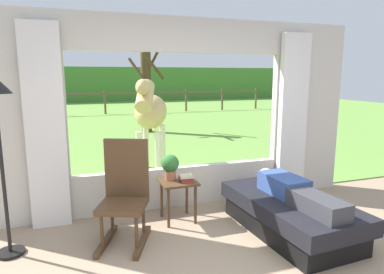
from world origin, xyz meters
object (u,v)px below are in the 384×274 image
(reclining_person, at_px, (294,191))
(horse, at_px, (150,113))
(book_stack, at_px, (186,178))
(potted_plant, at_px, (170,166))
(pasture_tree, at_px, (147,89))
(side_table, at_px, (178,188))
(rocking_chair, at_px, (125,193))
(recliner_sofa, at_px, (290,214))

(reclining_person, bearing_deg, horse, 106.67)
(reclining_person, relative_size, book_stack, 8.11)
(potted_plant, xyz_separation_m, pasture_tree, (1.10, 6.75, 0.70))
(potted_plant, distance_m, pasture_tree, 6.87)
(reclining_person, xyz_separation_m, side_table, (-1.12, 0.80, -0.10))
(rocking_chair, height_order, potted_plant, rocking_chair)
(pasture_tree, bearing_deg, book_stack, -97.70)
(potted_plant, xyz_separation_m, book_stack, (0.17, -0.12, -0.14))
(reclining_person, relative_size, rocking_chair, 1.28)
(recliner_sofa, relative_size, horse, 0.97)
(side_table, bearing_deg, book_stack, -33.42)
(potted_plant, height_order, pasture_tree, pasture_tree)
(potted_plant, relative_size, book_stack, 1.81)
(recliner_sofa, distance_m, rocking_chair, 1.90)
(recliner_sofa, distance_m, side_table, 1.36)
(rocking_chair, relative_size, horse, 0.62)
(reclining_person, relative_size, pasture_tree, 0.52)
(recliner_sofa, height_order, potted_plant, potted_plant)
(side_table, xyz_separation_m, pasture_tree, (1.02, 6.81, 0.97))
(recliner_sofa, relative_size, reclining_person, 1.22)
(recliner_sofa, relative_size, book_stack, 9.89)
(rocking_chair, bearing_deg, recliner_sofa, 9.03)
(rocking_chair, xyz_separation_m, side_table, (0.69, 0.31, -0.12))
(recliner_sofa, distance_m, potted_plant, 1.53)
(recliner_sofa, relative_size, potted_plant, 5.47)
(pasture_tree, bearing_deg, potted_plant, -99.24)
(rocking_chair, distance_m, horse, 2.51)
(recliner_sofa, xyz_separation_m, horse, (-1.03, 2.75, 0.94))
(reclining_person, distance_m, rocking_chair, 1.88)
(reclining_person, bearing_deg, pasture_tree, 87.32)
(rocking_chair, bearing_deg, reclining_person, 7.54)
(rocking_chair, distance_m, potted_plant, 0.73)
(potted_plant, bearing_deg, rocking_chair, -148.81)
(recliner_sofa, bearing_deg, book_stack, 142.81)
(potted_plant, distance_m, horse, 2.00)
(side_table, relative_size, book_stack, 2.94)
(book_stack, relative_size, horse, 0.10)
(recliner_sofa, height_order, book_stack, book_stack)
(recliner_sofa, height_order, horse, horse)
(book_stack, height_order, horse, horse)
(rocking_chair, bearing_deg, horse, 93.65)
(reclining_person, distance_m, horse, 3.04)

